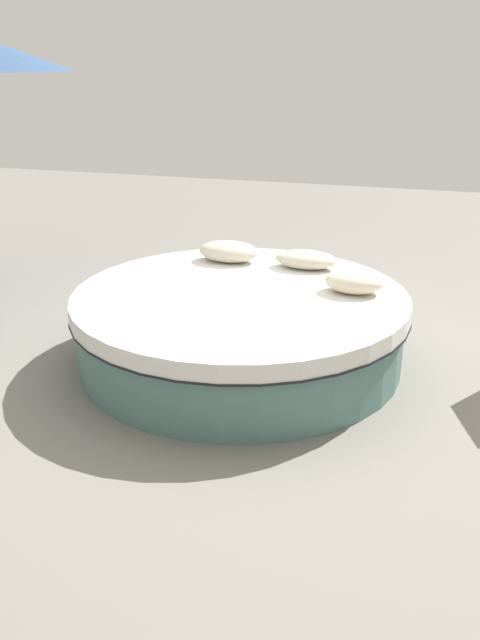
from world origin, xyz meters
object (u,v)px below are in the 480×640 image
(round_bed, at_px, (240,326))
(throw_pillow_0, at_px, (354,282))
(throw_pillow_1, at_px, (306,259))
(throw_pillow_2, at_px, (229,251))

(round_bed, distance_m, throw_pillow_0, 0.93)
(round_bed, relative_size, throw_pillow_1, 4.87)
(throw_pillow_0, relative_size, throw_pillow_2, 0.83)
(throw_pillow_1, height_order, throw_pillow_2, throw_pillow_2)
(round_bed, xyz_separation_m, throw_pillow_1, (0.35, 0.76, 0.35))
(throw_pillow_0, relative_size, throw_pillow_1, 0.84)
(throw_pillow_0, bearing_deg, throw_pillow_1, 132.93)
(round_bed, xyz_separation_m, throw_pillow_0, (0.82, 0.26, 0.36))
(round_bed, bearing_deg, throw_pillow_2, 113.91)
(throw_pillow_0, bearing_deg, round_bed, -162.68)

